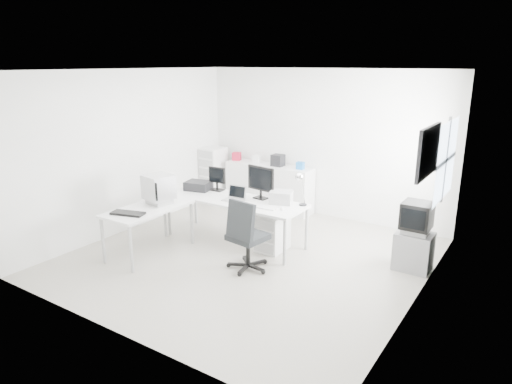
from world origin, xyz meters
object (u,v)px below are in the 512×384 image
Objects in this scene: drawer_pedestal at (272,232)px; crt_monitor at (159,189)px; main_desk at (235,220)px; inkjet_printer at (198,186)px; laptop at (233,194)px; tv_cabinet at (413,251)px; side_desk at (150,230)px; filing_cabinet at (214,175)px; lcd_monitor_small at (217,179)px; sideboard at (269,187)px; laser_printer at (281,197)px; crt_tv at (417,218)px; lcd_monitor_large at (261,183)px; office_chair at (248,233)px.

crt_monitor is (-1.55, -0.90, 0.69)m from drawer_pedestal.
main_desk is 0.97m from inkjet_printer.
laptop is 2.86m from tv_cabinet.
filing_cabinet reaches higher than side_desk.
lcd_monitor_small is 1.67m from sideboard.
drawer_pedestal is 0.51× the size of filing_cabinet.
tv_cabinet is at bearing -13.38° from filing_cabinet.
inkjet_printer reaches higher than drawer_pedestal.
laser_printer is at bearing -4.68° from lcd_monitor_small.
laptop is 0.75× the size of crt_monitor.
crt_tv is at bearing 1.98° from lcd_monitor_small.
tv_cabinet is at bearing -21.59° from sideboard.
drawer_pedestal is at bearing -14.25° from inkjet_printer.
lcd_monitor_large is 0.44m from laser_printer.
office_chair is at bearing -64.47° from sideboard.
lcd_monitor_large is 1.59× the size of laser_printer.
main_desk is 5.08× the size of crt_monitor.
laser_printer is (1.60, 1.32, 0.47)m from side_desk.
side_desk is 4.10× the size of laser_printer.
crt_tv reaches higher than laser_printer.
lcd_monitor_large reaches higher than laptop.
drawer_pedestal is at bearing 36.57° from side_desk.
crt_monitor is at bearing -129.40° from lcd_monitor_large.
office_chair is (1.61, -0.83, -0.28)m from inkjet_printer.
sideboard is at bearing 83.67° from lcd_monitor_small.
laser_printer is 0.62× the size of tv_cabinet.
sideboard is (-3.24, 1.28, 0.18)m from tv_cabinet.
inkjet_printer is 1.06× the size of lcd_monitor_small.
laptop is at bearing 48.01° from side_desk.
tv_cabinet is (2.07, 0.51, -0.02)m from drawer_pedestal.
side_desk reaches higher than drawer_pedestal.
crt_monitor is (-1.20, -1.10, -0.03)m from lcd_monitor_large.
drawer_pedestal is 1.64m from inkjet_printer.
lcd_monitor_large reaches higher than crt_monitor.
laser_printer is 2.13m from tv_cabinet.
lcd_monitor_small is at bearing -174.65° from tv_cabinet.
inkjet_printer is 0.77× the size of tv_cabinet.
office_chair is at bearing -43.56° from laptop.
sideboard reaches higher than tv_cabinet.
office_chair is 1.97× the size of tv_cabinet.
drawer_pedestal is 2.14m from sideboard.
main_desk is 1.71× the size of side_desk.
inkjet_printer is at bearing 173.29° from main_desk.
side_desk is at bearing -97.41° from sideboard.
laser_printer is 0.31× the size of office_chair.
side_desk is 0.66m from crt_monitor.
side_desk is 2.88m from filing_cabinet.
laptop reaches higher than sideboard.
main_desk is 4.00× the size of drawer_pedestal.
sideboard is (-0.52, 1.94, -0.40)m from laptop.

